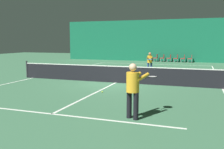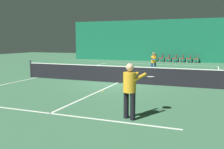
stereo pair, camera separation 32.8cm
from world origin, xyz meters
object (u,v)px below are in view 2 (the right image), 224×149
at_px(courtside_chair_0, 155,57).
at_px(tennis_ball, 103,92).
at_px(player_far, 154,61).
at_px(courtside_chair_6, 197,58).
at_px(courtside_chair_2, 168,58).
at_px(courtside_chair_5, 189,58).
at_px(courtside_chair_3, 175,58).
at_px(tennis_net, 118,74).
at_px(courtside_chair_1, 162,57).
at_px(player_near, 131,87).
at_px(courtside_chair_4, 182,58).

relative_size(courtside_chair_0, tennis_ball, 12.73).
bearing_deg(player_far, courtside_chair_6, 155.27).
height_order(courtside_chair_0, courtside_chair_2, same).
xyz_separation_m(courtside_chair_5, tennis_ball, (-2.43, -18.00, -0.45)).
height_order(courtside_chair_2, courtside_chair_3, same).
bearing_deg(courtside_chair_6, player_far, -13.65).
bearing_deg(tennis_net, courtside_chair_5, 79.95).
bearing_deg(courtside_chair_1, player_near, 7.63).
bearing_deg(courtside_chair_3, courtside_chair_4, 90.00).
bearing_deg(courtside_chair_0, courtside_chair_5, 90.00).
distance_m(player_near, player_far, 11.07).
bearing_deg(courtside_chair_5, tennis_ball, -7.67).
distance_m(player_far, courtside_chair_4, 10.35).
bearing_deg(courtside_chair_3, courtside_chair_0, -90.00).
height_order(tennis_net, courtside_chair_5, tennis_net).
relative_size(courtside_chair_2, courtside_chair_3, 1.00).
height_order(courtside_chair_1, tennis_ball, courtside_chair_1).
height_order(courtside_chair_0, courtside_chair_1, same).
bearing_deg(courtside_chair_0, player_far, 10.91).
bearing_deg(tennis_net, tennis_ball, -84.22).
bearing_deg(courtside_chair_5, courtside_chair_1, -90.00).
bearing_deg(courtside_chair_6, tennis_net, -12.75).
height_order(courtside_chair_4, tennis_ball, courtside_chair_4).
relative_size(courtside_chair_1, courtside_chair_2, 1.00).
bearing_deg(player_near, courtside_chair_6, 22.67).
relative_size(tennis_net, player_far, 8.00).
bearing_deg(courtside_chair_6, player_near, -2.41).
distance_m(courtside_chair_0, courtside_chair_4, 2.99).
xyz_separation_m(tennis_net, courtside_chair_0, (-1.03, 15.26, -0.03)).
relative_size(player_far, courtside_chair_3, 1.78).
bearing_deg(courtside_chair_1, courtside_chair_6, 90.00).
distance_m(tennis_net, player_far, 5.07).
xyz_separation_m(courtside_chair_5, courtside_chair_6, (0.75, 0.00, 0.00)).
bearing_deg(tennis_net, courtside_chair_6, 77.25).
distance_m(courtside_chair_1, courtside_chair_6, 3.74).
relative_size(courtside_chair_2, tennis_ball, 12.73).
bearing_deg(courtside_chair_3, tennis_ball, -2.96).
xyz_separation_m(courtside_chair_3, courtside_chair_5, (1.50, 0.00, 0.00)).
xyz_separation_m(courtside_chair_1, tennis_ball, (0.56, -18.00, -0.45)).
xyz_separation_m(courtside_chair_2, tennis_ball, (-0.18, -18.00, -0.45)).
distance_m(courtside_chair_0, courtside_chair_2, 1.50).
distance_m(courtside_chair_3, courtside_chair_4, 0.75).
relative_size(courtside_chair_2, courtside_chair_5, 1.00).
relative_size(tennis_net, courtside_chair_5, 14.29).
bearing_deg(courtside_chair_0, tennis_ball, 4.17).
relative_size(courtside_chair_0, courtside_chair_3, 1.00).
bearing_deg(courtside_chair_0, tennis_net, 3.88).
bearing_deg(player_near, courtside_chair_3, 28.71).
xyz_separation_m(courtside_chair_4, courtside_chair_5, (0.75, 0.00, 0.00)).
relative_size(player_near, courtside_chair_1, 1.98).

